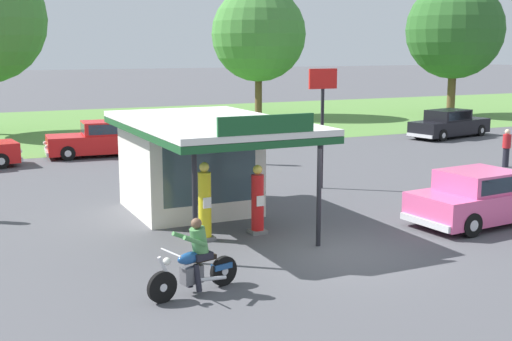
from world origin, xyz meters
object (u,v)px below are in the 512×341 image
Objects in this scene: gas_pump_offside at (258,202)px; roadside_pole_sign at (322,106)px; featured_classic_sedan at (485,198)px; bystander_chatting_near_pumps at (506,147)px; gas_pump_nearside at (205,205)px; motorcycle_with_rider at (195,263)px; parked_car_back_row_far_left at (450,125)px; parked_car_back_row_right at (105,140)px; bystander_leaning_by_kiosk at (260,143)px.

roadside_pole_sign reaches higher than gas_pump_offside.
featured_classic_sedan is 3.16× the size of bystander_chatting_near_pumps.
motorcycle_with_rider is (-1.56, -3.53, -0.30)m from gas_pump_nearside.
gas_pump_nearside is 0.49× the size of roadside_pole_sign.
gas_pump_offside is 0.33× the size of parked_car_back_row_far_left.
bystander_chatting_near_pumps is at bearing 19.05° from gas_pump_offside.
parked_car_back_row_right is 7.66m from bystander_leaning_by_kiosk.
gas_pump_nearside is 0.38× the size of parked_car_back_row_right.
motorcycle_with_rider is at bearing -97.22° from parked_car_back_row_right.
motorcycle_with_rider is at bearing -134.16° from roadside_pole_sign.
parked_car_back_row_right reaches higher than featured_classic_sedan.
motorcycle_with_rider is 15.43m from bystander_leaning_by_kiosk.
roadside_pole_sign is (-13.71, -8.96, 2.22)m from parked_car_back_row_far_left.
roadside_pole_sign is (4.61, 4.38, 2.07)m from gas_pump_offside.
bystander_chatting_near_pumps is (16.96, 8.32, 0.19)m from motorcycle_with_rider.
gas_pump_offside is 14.68m from bystander_chatting_near_pumps.
gas_pump_offside is 0.89× the size of motorcycle_with_rider.
gas_pump_offside reaches higher than featured_classic_sedan.
gas_pump_nearside is 1.17× the size of bystander_leaning_by_kiosk.
parked_car_back_row_far_left is 9.63m from bystander_chatting_near_pumps.
motorcycle_with_rider is 0.50× the size of roadside_pole_sign.
parked_car_back_row_right is 17.89m from bystander_chatting_near_pumps.
motorcycle_with_rider reaches higher than featured_classic_sedan.
gas_pump_nearside reaches higher than parked_car_back_row_far_left.
bystander_chatting_near_pumps is at bearing 41.15° from featured_classic_sedan.
featured_classic_sedan is at bearing -81.76° from bystander_leaning_by_kiosk.
parked_car_back_row_far_left is at bearing 38.25° from motorcycle_with_rider.
gas_pump_nearside is 0.41× the size of featured_classic_sedan.
featured_classic_sedan is at bearing -128.30° from parked_car_back_row_far_left.
gas_pump_nearside is at bearing 66.15° from motorcycle_with_rider.
parked_car_back_row_right is 1.29× the size of roadside_pole_sign.
parked_car_back_row_right is at bearing 174.61° from parked_car_back_row_far_left.
motorcycle_with_rider is 11.26m from roadside_pole_sign.
gas_pump_nearside is at bearing -162.71° from bystander_chatting_near_pumps.
featured_classic_sedan is 6.75m from roadside_pole_sign.
parked_car_back_row_right reaches higher than motorcycle_with_rider.
bystander_chatting_near_pumps is 9.52m from roadside_pole_sign.
gas_pump_nearside is at bearing -146.07° from parked_car_back_row_far_left.
gas_pump_offside reaches higher than bystander_leaning_by_kiosk.
roadside_pole_sign is (-1.81, 6.11, 2.23)m from featured_classic_sedan.
bystander_leaning_by_kiosk is (7.83, 13.30, 0.28)m from motorcycle_with_rider.
parked_car_back_row_right is at bearing 112.92° from featured_classic_sedan.
featured_classic_sedan is at bearing -67.08° from parked_car_back_row_right.
gas_pump_nearside is 16.13m from bystander_chatting_near_pumps.
bystander_leaning_by_kiosk is at bearing 98.24° from featured_classic_sedan.
featured_classic_sedan is at bearing -73.47° from roadside_pole_sign.
featured_classic_sedan is 19.20m from parked_car_back_row_far_left.
gas_pump_offside is 0.37× the size of featured_classic_sedan.
parked_car_back_row_far_left is 19.11m from parked_car_back_row_right.
bystander_leaning_by_kiosk is at bearing 59.51° from motorcycle_with_rider.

